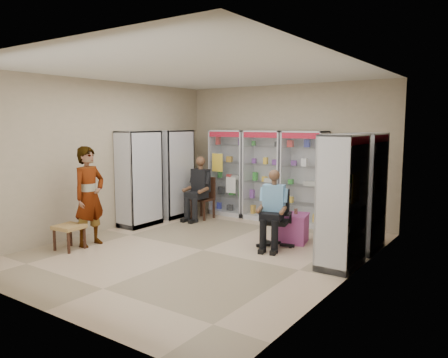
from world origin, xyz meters
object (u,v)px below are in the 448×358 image
Objects in this scene: cabinet_right_far at (365,192)px; cabinet_left_far at (174,174)px; cabinet_right_near at (342,202)px; cabinet_back_left at (230,173)px; cabinet_back_right at (304,178)px; woven_stool_b at (70,237)px; office_chair at (275,218)px; standing_man at (89,196)px; wooden_chair at (203,198)px; pink_trunk at (292,228)px; cabinet_back_mid at (265,175)px; seated_shopkeeper at (274,211)px; woven_stool_a at (343,235)px; cabinet_left_near at (139,179)px.

cabinet_left_far is at bearing 87.43° from cabinet_right_far.
cabinet_back_left is at bearing 57.72° from cabinet_right_near.
cabinet_back_right is 4.79m from woven_stool_b.
standing_man is at bearing -161.58° from office_chair.
office_chair is at bearing -80.69° from cabinet_back_right.
pink_trunk is at bearing -14.32° from wooden_chair.
cabinet_back_right is 1.00× the size of cabinet_right_near.
cabinet_back_mid is at bearing 66.35° from cabinet_right_far.
cabinet_right_far is at bearing -17.75° from cabinet_back_left.
cabinet_right_far reaches higher than seated_shopkeeper.
cabinet_left_far reaches higher than woven_stool_a.
pink_trunk is at bearing 55.33° from cabinet_right_near.
cabinet_back_mid is at bearing 49.16° from cabinet_right_near.
woven_stool_b is at bearing 113.36° from cabinet_right_near.
office_chair is (-1.33, -0.69, -0.50)m from cabinet_right_far.
woven_stool_b is at bearing -111.12° from cabinet_back_mid.
cabinet_right_near is 1.48m from office_chair.
cabinet_left_far is 0.89m from wooden_chair.
cabinet_left_far is at bearing 149.33° from office_chair.
seated_shopkeeper is (0.30, -1.87, -0.36)m from cabinet_back_right.
cabinet_back_left is at bearing 71.10° from wooden_chair.
cabinet_back_mid reaches higher than standing_man.
wooden_chair is 3.49m from woven_stool_a.
cabinet_back_left reaches higher than wooden_chair.
cabinet_back_right is at bearing 137.03° from woven_stool_a.
cabinet_back_right is 1.14× the size of standing_man.
cabinet_left_near is 2.13× the size of wooden_chair.
cabinet_back_right is 2.98m from cabinet_left_far.
cabinet_back_right reaches higher than standing_man.
cabinet_back_left is 3.66m from standing_man.
office_chair is at bearing -24.07° from wooden_chair.
woven_stool_a is at bearing 18.79° from seated_shopkeeper.
cabinet_right_near is (2.58, -2.23, 0.00)m from cabinet_back_mid.
cabinet_left_far is 3.29m from office_chair.
cabinet_left_near is (-4.46, 0.20, 0.00)m from cabinet_right_near.
cabinet_back_mid is 1.56× the size of seated_shopkeeper.
cabinet_back_right is at bearing 0.00° from cabinet_back_left.
office_chair is at bearing -148.52° from woven_stool_a.
cabinet_back_left is 1.32m from cabinet_left_far.
cabinet_back_left is at bearing 81.50° from woven_stool_b.
cabinet_right_near reaches higher than office_chair.
cabinet_right_near is 4.50× the size of woven_stool_a.
woven_stool_a is at bearing -7.94° from wooden_chair.
cabinet_left_near is (0.00, -1.10, 0.00)m from cabinet_left_far.
cabinet_right_far is 1.00× the size of cabinet_left_far.
pink_trunk is 1.22× the size of woven_stool_a.
pink_trunk is (1.35, -1.38, -0.74)m from cabinet_back_mid.
cabinet_right_far is 2.13× the size of wooden_chair.
woven_stool_a is at bearing -20.73° from cabinet_back_left.
standing_man is at bearing 121.38° from cabinet_right_far.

